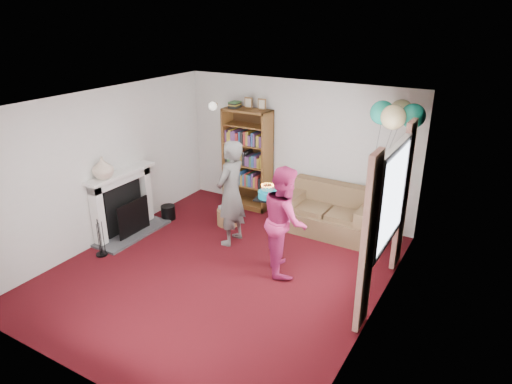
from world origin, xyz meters
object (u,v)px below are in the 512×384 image
Objects in this scene: bookcase at (248,160)px; birthday_cake at (267,195)px; person_striped at (231,193)px; sofa at (331,214)px; person_magenta at (285,220)px.

birthday_cake is at bearing -51.42° from bookcase.
bookcase is 6.47× the size of birthday_cake.
person_striped is 0.87m from birthday_cake.
bookcase reaches higher than person_striped.
sofa is 1.85m from person_striped.
sofa is 0.89× the size of person_striped.
sofa is at bearing -39.28° from person_magenta.
person_magenta is 4.90× the size of birthday_cake.
sofa is (1.82, -0.24, -0.63)m from bookcase.
sofa is at bearing -7.42° from bookcase.
person_magenta is (1.69, -1.79, -0.13)m from bookcase.
bookcase is at bearing -159.47° from person_striped.
person_striped is at bearing 163.12° from birthday_cake.
bookcase reaches higher than sofa.
bookcase is 2.19m from birthday_cake.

